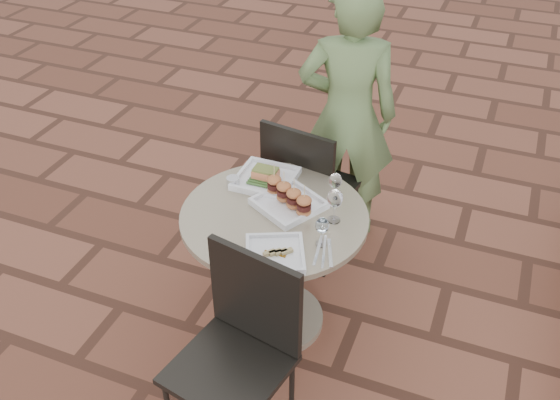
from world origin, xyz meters
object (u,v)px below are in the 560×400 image
at_px(chair_near, 241,338).
at_px(diner, 347,116).
at_px(plate_tuna, 275,254).
at_px(cafe_table, 274,253).
at_px(plate_salmon, 266,178).
at_px(chair_far, 306,182).
at_px(plate_sliders, 289,199).

height_order(chair_near, diner, diner).
relative_size(diner, plate_tuna, 4.75).
xyz_separation_m(chair_near, diner, (-0.03, 1.55, 0.25)).
bearing_deg(plate_tuna, cafe_table, 112.70).
relative_size(plate_salmon, plate_tuna, 0.86).
bearing_deg(plate_tuna, diner, 91.86).
distance_m(chair_near, plate_salmon, 0.91).
xyz_separation_m(cafe_table, diner, (0.08, 0.93, 0.31)).
relative_size(chair_far, plate_tuna, 2.78).
bearing_deg(plate_sliders, diner, 87.59).
bearing_deg(plate_tuna, plate_salmon, 116.80).
distance_m(diner, plate_sliders, 0.85).
distance_m(chair_far, plate_tuna, 0.87).
xyz_separation_m(cafe_table, chair_near, (0.10, -0.62, 0.07)).
bearing_deg(diner, plate_tuna, 76.21).
distance_m(chair_far, plate_sliders, 0.53).
bearing_deg(diner, plate_sliders, 71.95).
distance_m(plate_salmon, plate_sliders, 0.24).
distance_m(plate_sliders, plate_tuna, 0.37).
bearing_deg(chair_far, plate_sliders, 108.94).
xyz_separation_m(cafe_table, plate_salmon, (-0.14, 0.23, 0.27)).
height_order(chair_near, plate_salmon, chair_near).
bearing_deg(plate_sliders, plate_salmon, 140.77).
xyz_separation_m(chair_near, plate_sliders, (-0.06, 0.70, 0.22)).
bearing_deg(chair_far, plate_tuna, 109.93).
height_order(cafe_table, chair_far, chair_far).
xyz_separation_m(chair_far, chair_near, (0.14, -1.17, 0.00)).
height_order(plate_salmon, plate_sliders, plate_sliders).
relative_size(cafe_table, plate_tuna, 2.69).
relative_size(plate_sliders, plate_tuna, 1.14).
bearing_deg(plate_tuna, chair_far, 100.40).
distance_m(plate_salmon, plate_tuna, 0.58).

